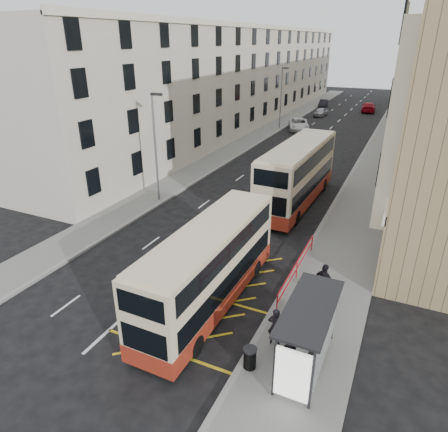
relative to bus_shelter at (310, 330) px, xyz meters
The scene contains 21 objects.
ground 8.62m from the bus_shelter, behind, with size 200.00×200.00×0.00m, color black.
pavement_right 30.46m from the bus_shelter, 90.65° to the left, with size 4.00×120.00×0.15m, color slate.
pavement_left 34.34m from the bus_shelter, 117.53° to the left, with size 3.00×120.00×0.15m, color slate.
kerb_right 30.55m from the bus_shelter, 94.41° to the left, with size 0.25×120.00×0.15m, color gray.
kerb_left 33.67m from the bus_shelter, 115.26° to the left, with size 0.25×120.00×0.15m, color gray.
road_markings 46.20m from the bus_shelter, 100.42° to the left, with size 10.00×110.00×0.01m, color silver, non-canonical shape.
terrace_left 50.98m from the bus_shelter, 115.38° to the left, with size 9.18×79.00×13.25m.
bus_shelter is the anchor object (origin of this frame).
guard_railing 6.61m from the bus_shelter, 108.82° to the left, with size 0.06×6.56×1.01m.
street_lamp_near 19.38m from the bus_shelter, 139.86° to the left, with size 0.93×0.18×8.00m.
street_lamp_far 44.94m from the bus_shelter, 109.12° to the left, with size 0.93×0.18×8.00m.
double_decker_front 5.76m from the bus_shelter, 155.13° to the left, with size 2.41×10.11×4.02m.
double_decker_rear 17.25m from the bus_shelter, 107.10° to the left, with size 3.00×11.69×4.64m.
litter_bin 2.59m from the bus_shelter, 162.30° to the right, with size 0.53×0.53×0.88m.
pedestrian_near 2.17m from the bus_shelter, 147.61° to the left, with size 0.62×0.41×1.69m, color black.
pedestrian_mid 1.31m from the bus_shelter, 140.62° to the right, with size 0.84×0.66×1.74m, color black.
pedestrian_far 4.94m from the bus_shelter, 95.35° to the left, with size 1.12×0.47×1.92m, color black.
white_van 44.82m from the bus_shelter, 105.80° to the left, with size 2.57×5.57×1.55m, color silver.
car_silver 56.48m from the bus_shelter, 102.13° to the left, with size 1.57×3.90×1.33m, color #A4A6AC.
car_dark 66.36m from the bus_shelter, 101.78° to the left, with size 1.41×4.06×1.34m, color black.
car_red 63.17m from the bus_shelter, 94.87° to the left, with size 2.22×5.45×1.58m, color maroon.
Camera 1 is at (10.36, -11.85, 11.53)m, focal length 32.00 mm.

